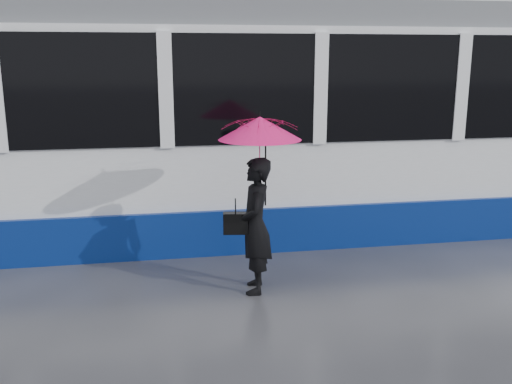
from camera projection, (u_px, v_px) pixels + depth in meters
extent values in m
plane|color=#28282D|center=(211.00, 293.00, 6.45)|extent=(90.00, 90.00, 0.00)
cube|color=#3F3D38|center=(198.00, 243.00, 8.15)|extent=(34.00, 0.07, 0.02)
cube|color=#3F3D38|center=(192.00, 216.00, 9.53)|extent=(34.00, 0.07, 0.02)
imported|color=black|center=(255.00, 226.00, 6.37)|extent=(0.45, 0.61, 1.54)
imported|color=#F2146A|center=(260.00, 150.00, 6.18)|extent=(0.95, 0.97, 0.77)
cone|color=#F2146A|center=(260.00, 128.00, 6.13)|extent=(1.03, 1.03, 0.25)
cylinder|color=black|center=(260.00, 115.00, 6.09)|extent=(0.01, 0.01, 0.06)
cylinder|color=black|center=(266.00, 176.00, 6.28)|extent=(0.02, 0.02, 0.67)
cube|color=black|center=(236.00, 223.00, 6.34)|extent=(0.29, 0.16, 0.24)
cylinder|color=black|center=(235.00, 205.00, 6.29)|extent=(0.01, 0.01, 0.18)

